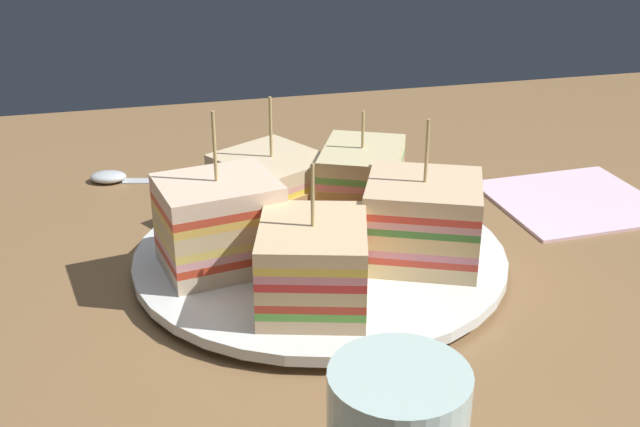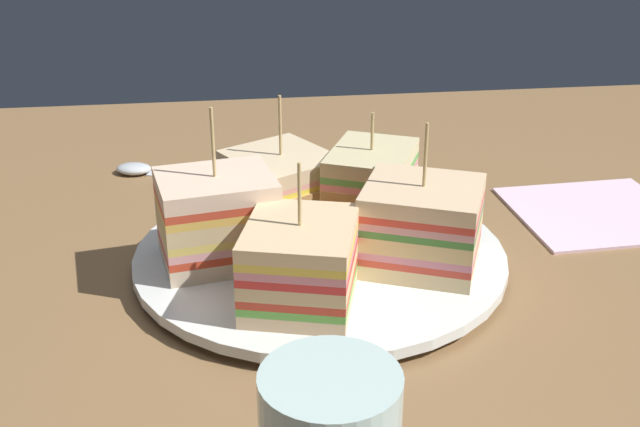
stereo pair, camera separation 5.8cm
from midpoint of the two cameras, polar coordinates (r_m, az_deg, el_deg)
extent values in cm
cube|color=olive|center=(60.51, -2.76, -4.63)|extent=(120.75, 89.25, 1.80)
cylinder|color=white|center=(59.93, -2.78, -3.61)|extent=(17.00, 17.00, 0.63)
cylinder|color=white|center=(59.60, -2.79, -3.02)|extent=(27.42, 27.42, 0.77)
cube|color=beige|center=(58.15, 4.36, -2.76)|extent=(10.13, 9.76, 1.13)
cube|color=#B2844C|center=(58.54, 0.57, -2.49)|extent=(3.07, 6.65, 1.13)
cube|color=#D14332|center=(57.78, 4.38, -2.03)|extent=(10.13, 9.76, 0.52)
cube|color=pink|center=(57.55, 4.40, -1.57)|extent=(10.13, 9.76, 0.52)
cube|color=#DEBF80|center=(57.19, 4.43, -0.82)|extent=(10.13, 9.76, 1.13)
cube|color=#9E7242|center=(57.59, 0.57, -0.56)|extent=(3.07, 6.65, 1.13)
cube|color=#418034|center=(56.84, 4.45, -0.07)|extent=(10.13, 9.76, 0.52)
cube|color=#D79495|center=(56.62, 4.47, 0.41)|extent=(10.13, 9.76, 0.52)
cube|color=#D83F30|center=(56.41, 4.49, 0.89)|extent=(10.13, 9.76, 0.52)
cube|color=beige|center=(56.08, 4.51, 1.67)|extent=(10.13, 9.76, 1.13)
cylinder|color=tan|center=(55.05, 4.61, 4.39)|extent=(0.24, 0.24, 4.54)
cube|color=beige|center=(65.08, 0.39, 0.43)|extent=(8.81, 9.73, 1.15)
cube|color=#9E7242|center=(61.61, -0.26, -1.03)|extent=(5.54, 2.76, 1.15)
cube|color=red|center=(64.73, 0.40, 1.11)|extent=(8.81, 9.73, 0.55)
cube|color=#56A44F|center=(64.52, 0.40, 1.56)|extent=(8.81, 9.73, 0.55)
cube|color=beige|center=(64.19, 0.40, 2.26)|extent=(8.81, 9.73, 1.15)
cube|color=#B2844C|center=(60.67, -0.27, 0.89)|extent=(5.54, 2.76, 1.15)
cube|color=pink|center=(63.87, 0.40, 2.96)|extent=(8.81, 9.73, 0.55)
cube|color=#5EAD4F|center=(63.67, 0.40, 3.42)|extent=(8.81, 9.73, 0.55)
cube|color=beige|center=(63.37, 0.40, 4.14)|extent=(8.81, 9.73, 1.15)
cylinder|color=tan|center=(62.67, 0.41, 5.93)|extent=(0.24, 0.24, 3.03)
cube|color=beige|center=(65.19, -5.92, 0.32)|extent=(10.24, 10.49, 1.13)
cube|color=#B2844C|center=(62.41, -3.72, -0.74)|extent=(6.33, 3.81, 1.13)
cube|color=red|center=(64.87, -5.95, 0.94)|extent=(10.24, 10.49, 0.41)
cube|color=#57A549|center=(64.71, -5.97, 1.28)|extent=(10.24, 10.49, 0.41)
cube|color=#E2C17F|center=(64.41, -6.00, 1.91)|extent=(10.24, 10.49, 1.13)
cube|color=#B2844C|center=(61.60, -3.77, 0.90)|extent=(6.33, 3.81, 1.13)
cube|color=yellow|center=(64.12, -6.03, 2.54)|extent=(10.24, 10.49, 0.41)
cube|color=#E8A396|center=(63.97, -6.04, 2.88)|extent=(10.24, 10.49, 0.41)
cube|color=beige|center=(63.69, -6.07, 3.53)|extent=(10.24, 10.49, 1.13)
cylinder|color=tan|center=(62.68, -6.19, 6.07)|extent=(0.24, 0.24, 4.83)
cube|color=beige|center=(57.93, -9.92, -3.16)|extent=(8.93, 7.73, 1.20)
cube|color=#9E7242|center=(58.81, -6.26, -2.48)|extent=(1.41, 6.28, 1.20)
cube|color=#D74227|center=(57.53, -9.98, -2.38)|extent=(8.93, 7.73, 0.58)
cube|color=#EDA5A6|center=(57.27, -10.03, -1.86)|extent=(8.93, 7.73, 0.58)
cube|color=#E7CD60|center=(57.02, -10.07, -1.34)|extent=(8.93, 7.73, 0.58)
cube|color=#DAC189|center=(56.64, -10.13, -0.53)|extent=(8.93, 7.73, 1.20)
cube|color=#B2844C|center=(57.54, -6.40, 0.13)|extent=(1.41, 6.28, 1.20)
cube|color=#ECBD52|center=(56.27, -10.20, 0.29)|extent=(8.93, 7.73, 0.58)
cube|color=#D1452C|center=(56.04, -10.24, 0.83)|extent=(8.93, 7.73, 0.58)
cube|color=beige|center=(55.69, -10.31, 1.67)|extent=(8.93, 7.73, 1.20)
cylinder|color=tan|center=(54.59, -10.55, 4.64)|extent=(0.24, 0.24, 4.95)
cube|color=#E9BE8D|center=(52.75, -3.67, -5.93)|extent=(8.67, 9.46, 0.93)
cube|color=#B2844C|center=(56.12, -3.32, -3.92)|extent=(6.51, 2.08, 0.93)
cube|color=#60AE41|center=(52.38, -3.69, -5.24)|extent=(8.67, 9.46, 0.55)
cube|color=red|center=(52.11, -3.71, -4.71)|extent=(8.67, 9.46, 0.55)
cube|color=#D5B680|center=(51.75, -3.73, -4.00)|extent=(8.67, 9.46, 0.93)
cube|color=#B2844C|center=(55.18, -3.37, -2.07)|extent=(6.51, 2.08, 0.93)
cube|color=red|center=(51.40, -3.76, -3.27)|extent=(8.67, 9.46, 0.55)
cube|color=pink|center=(51.15, -3.77, -2.73)|extent=(8.67, 9.46, 0.55)
cube|color=#EDCA49|center=(50.90, -3.79, -2.18)|extent=(8.67, 9.46, 0.55)
cube|color=beige|center=(50.57, -3.81, -1.43)|extent=(8.67, 9.46, 0.93)
cylinder|color=tan|center=(49.50, -3.89, 1.24)|extent=(0.24, 0.24, 4.21)
cylinder|color=#D7B469|center=(59.00, -3.34, -2.60)|extent=(4.94, 4.93, 0.64)
cylinder|color=#E0BD6A|center=(58.39, -1.56, -2.21)|extent=(5.33, 5.31, 0.94)
cylinder|color=#E2B35A|center=(58.86, -0.75, -1.33)|extent=(4.41, 4.40, 0.84)
cube|color=silver|center=(76.77, -11.86, 2.27)|extent=(11.22, 3.87, 0.25)
ellipsoid|color=silver|center=(78.38, -16.89, 2.47)|extent=(3.86, 3.17, 1.00)
cube|color=silver|center=(73.36, 15.47, 0.91)|extent=(14.28, 13.53, 0.50)
camera|label=1|loc=(0.03, -92.86, -1.31)|focal=45.06mm
camera|label=2|loc=(0.03, 87.14, 1.31)|focal=45.06mm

